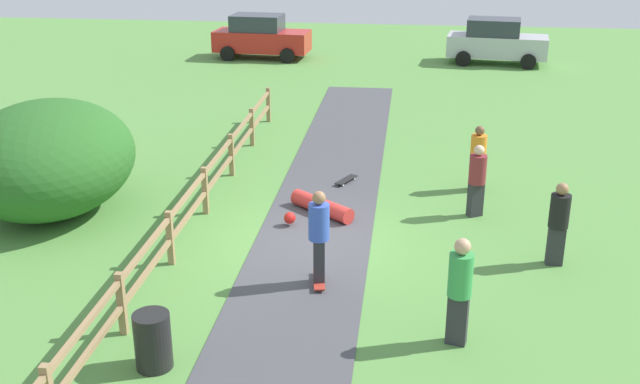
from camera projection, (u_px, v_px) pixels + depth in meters
name	position (u px, v px, depth m)	size (l,w,h in m)	color
ground_plane	(313.00, 243.00, 15.68)	(60.00, 60.00, 0.00)	#568E42
asphalt_path	(313.00, 242.00, 15.67)	(2.40, 28.00, 0.02)	#47474C
wooden_fence	(189.00, 207.00, 15.73)	(0.12, 18.12, 1.10)	#997A51
bush_large	(48.00, 158.00, 16.81)	(3.70, 4.43, 2.54)	#286023
trash_bin	(153.00, 341.00, 11.35)	(0.56, 0.56, 0.90)	black
skater_riding	(319.00, 233.00, 13.62)	(0.43, 0.82, 1.81)	#B23326
skater_fallen	(320.00, 207.00, 16.97)	(1.55, 1.56, 0.36)	red
skateboard_loose	(346.00, 180.00, 18.97)	(0.52, 0.81, 0.08)	black
bystander_green	(460.00, 286.00, 11.77)	(0.46, 0.46, 1.83)	#2D2D33
bystander_maroon	(477.00, 178.00, 16.71)	(0.52, 0.52, 1.66)	#2D2D33
bystander_orange	(478.00, 155.00, 18.23)	(0.53, 0.53, 1.62)	#2D2D33
bystander_black	(559.00, 220.00, 14.44)	(0.40, 0.40, 1.68)	#2D2D33
parked_car_silver	(496.00, 41.00, 32.62)	(4.38, 2.41, 1.92)	#B7B7BC
parked_car_red	(261.00, 37.00, 33.78)	(4.30, 2.22, 1.92)	red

